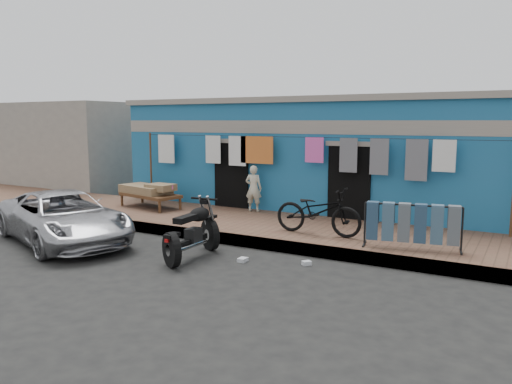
# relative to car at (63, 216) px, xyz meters

# --- Properties ---
(ground) EXTENTS (80.00, 80.00, 0.00)m
(ground) POSITION_rel_car_xyz_m (3.76, 0.11, -0.60)
(ground) COLOR black
(ground) RESTS_ON ground
(sidewalk) EXTENTS (28.00, 3.00, 0.25)m
(sidewalk) POSITION_rel_car_xyz_m (3.76, 3.11, -0.47)
(sidewalk) COLOR brown
(sidewalk) RESTS_ON ground
(curb) EXTENTS (28.00, 0.10, 0.25)m
(curb) POSITION_rel_car_xyz_m (3.76, 1.66, -0.47)
(curb) COLOR gray
(curb) RESTS_ON ground
(building) EXTENTS (12.20, 5.20, 3.36)m
(building) POSITION_rel_car_xyz_m (3.76, 7.10, 1.09)
(building) COLOR #216293
(building) RESTS_ON ground
(neighbor_left) EXTENTS (6.00, 5.00, 3.40)m
(neighbor_left) POSITION_rel_car_xyz_m (-7.24, 7.11, 1.10)
(neighbor_left) COLOR #9E9384
(neighbor_left) RESTS_ON ground
(clothesline) EXTENTS (10.06, 0.06, 2.10)m
(clothesline) POSITION_rel_car_xyz_m (3.58, 4.36, 1.21)
(clothesline) COLOR brown
(clothesline) RESTS_ON sidewalk
(car) EXTENTS (4.63, 3.25, 1.19)m
(car) POSITION_rel_car_xyz_m (0.00, 0.00, 0.00)
(car) COLOR #AFAFB4
(car) RESTS_ON ground
(seated_person) EXTENTS (0.51, 0.39, 1.27)m
(seated_person) POSITION_rel_car_xyz_m (2.44, 4.31, 0.29)
(seated_person) COLOR beige
(seated_person) RESTS_ON sidewalk
(bicycle) EXTENTS (1.96, 0.71, 1.26)m
(bicycle) POSITION_rel_car_xyz_m (5.07, 2.55, 0.29)
(bicycle) COLOR black
(bicycle) RESTS_ON sidewalk
(motorcycle) EXTENTS (0.88, 1.86, 1.15)m
(motorcycle) POSITION_rel_car_xyz_m (3.27, 0.38, -0.02)
(motorcycle) COLOR black
(motorcycle) RESTS_ON ground
(charpoy) EXTENTS (2.38, 1.75, 0.67)m
(charpoy) POSITION_rel_car_xyz_m (-0.44, 3.38, -0.01)
(charpoy) COLOR brown
(charpoy) RESTS_ON sidewalk
(jeans_rack) EXTENTS (2.03, 1.06, 0.91)m
(jeans_rack) POSITION_rel_car_xyz_m (7.12, 2.32, 0.11)
(jeans_rack) COLOR black
(jeans_rack) RESTS_ON sidewalk
(litter_a) EXTENTS (0.25, 0.22, 0.09)m
(litter_a) POSITION_rel_car_xyz_m (2.55, 1.31, -0.55)
(litter_a) COLOR silver
(litter_a) RESTS_ON ground
(litter_b) EXTENTS (0.19, 0.20, 0.08)m
(litter_b) POSITION_rel_car_xyz_m (5.47, 1.04, -0.56)
(litter_b) COLOR silver
(litter_b) RESTS_ON ground
(litter_c) EXTENTS (0.15, 0.19, 0.08)m
(litter_c) POSITION_rel_car_xyz_m (4.29, 0.64, -0.56)
(litter_c) COLOR silver
(litter_c) RESTS_ON ground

